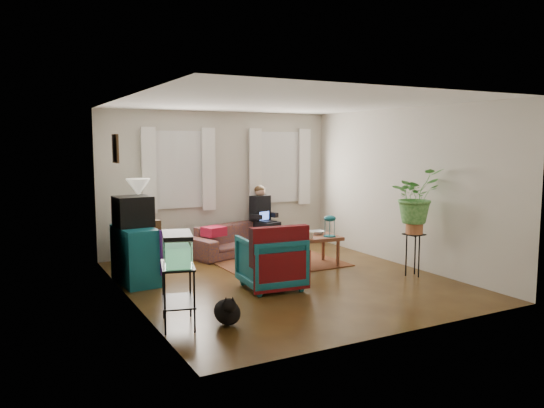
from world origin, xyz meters
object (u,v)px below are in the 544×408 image
plant_stand (413,255)px  sofa (237,234)px  aquarium_stand (178,295)px  side_table (140,243)px  armchair (271,259)px  coffee_table (302,252)px  dresser (135,255)px

plant_stand → sofa: bearing=122.1°
sofa → aquarium_stand: 3.85m
side_table → armchair: (1.28, -2.25, 0.03)m
sofa → coffee_table: sofa is taller
side_table → dresser: (-0.34, -1.09, 0.03)m
side_table → aquarium_stand: 3.14m
dresser → sofa: bearing=24.3°
sofa → dresser: (-2.14, -1.17, 0.05)m
side_table → aquarium_stand: side_table is taller
armchair → dresser: bearing=-31.0°
sofa → aquarium_stand: bearing=-140.7°
dresser → coffee_table: size_ratio=0.75×
dresser → coffee_table: bearing=-10.0°
dresser → plant_stand: size_ratio=1.40×
coffee_table → plant_stand: bearing=-42.5°
dresser → aquarium_stand: dresser is taller
dresser → armchair: dresser is taller
side_table → sofa: bearing=2.3°
aquarium_stand → coffee_table: 3.21m
dresser → armchair: 1.99m
coffee_table → sofa: bearing=115.5°
aquarium_stand → armchair: (1.63, 0.87, 0.06)m
sofa → armchair: 2.38m
dresser → coffee_table: (2.66, -0.26, -0.16)m
side_table → plant_stand: bearing=-37.2°
aquarium_stand → side_table: bearing=98.1°
dresser → plant_stand: bearing=-26.6°
dresser → side_table: bearing=68.4°
sofa → dresser: size_ratio=2.03×
coffee_table → armchair: bearing=-134.4°
aquarium_stand → plant_stand: bearing=21.2°
plant_stand → dresser: bearing=157.8°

